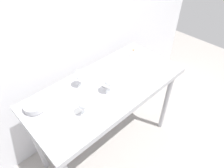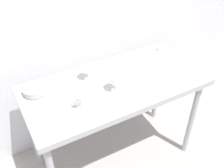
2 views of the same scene
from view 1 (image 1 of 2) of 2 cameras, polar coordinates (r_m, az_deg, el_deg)
name	(u,v)px [view 1 (image 1 of 2)]	position (r m, az deg, el deg)	size (l,w,h in m)	color
ground_plane	(108,144)	(2.42, -1.15, -16.48)	(6.00, 6.00, 0.00)	gray
back_wall	(67,23)	(1.84, -12.59, 16.55)	(3.80, 0.04, 2.60)	silver
steel_counter	(107,94)	(1.79, -1.36, -2.94)	(1.40, 0.65, 0.90)	#A3A3A9
wine_glass_far_left	(80,75)	(1.66, -8.91, 2.46)	(0.09, 0.09, 0.17)	white
wine_glass_near_left	(83,104)	(1.43, -8.07, -5.47)	(0.08, 0.08, 0.15)	white
wine_glass_near_center	(110,81)	(1.58, -0.67, 0.82)	(0.09, 0.09, 0.17)	white
open_notebook	(120,78)	(1.79, 2.31, 1.79)	(0.41, 0.31, 0.01)	white
tasting_sheet_upper	(68,104)	(1.60, -12.21, -5.61)	(0.15, 0.25, 0.00)	white
tasting_bowl	(34,106)	(1.62, -21.06, -5.79)	(0.16, 0.16, 0.06)	beige
decanter_funnel	(133,54)	(2.04, 5.98, 8.47)	(0.11, 0.11, 0.13)	silver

